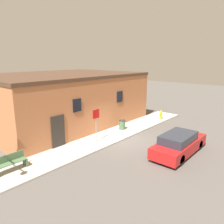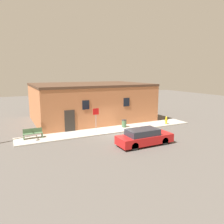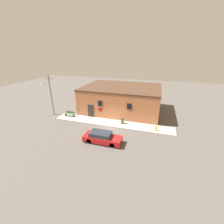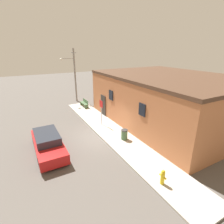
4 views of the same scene
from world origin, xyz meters
TOP-DOWN VIEW (x-y plane):
  - ground_plane at (0.00, 0.00)m, footprint 80.00×80.00m
  - sidewalk at (0.00, 1.19)m, footprint 18.17×2.37m
  - brick_building at (0.01, 7.23)m, footprint 13.36×9.84m
  - fire_hydrant at (6.43, 0.60)m, footprint 0.44×0.21m
  - stop_sign at (-1.77, 1.07)m, footprint 0.60×0.06m
  - bench at (-7.48, 1.56)m, footprint 1.59×0.44m
  - trash_bin at (1.52, 1.42)m, footprint 0.51×0.51m
  - utility_pole at (-10.65, 1.43)m, footprint 1.80×1.84m
  - parked_car at (0.32, -3.94)m, footprint 4.59×1.69m

SIDE VIEW (x-z plane):
  - ground_plane at x=0.00m, z-range 0.00..0.00m
  - sidewalk at x=0.00m, z-range 0.00..0.12m
  - trash_bin at x=1.52m, z-range 0.12..0.90m
  - fire_hydrant at x=6.43m, z-range 0.12..0.95m
  - bench at x=-7.48m, z-range 0.12..0.97m
  - parked_car at x=0.32m, z-range -0.02..1.31m
  - stop_sign at x=-1.77m, z-range 0.55..2.83m
  - brick_building at x=0.01m, z-range 0.00..4.44m
  - utility_pole at x=-10.65m, z-range 0.41..7.13m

